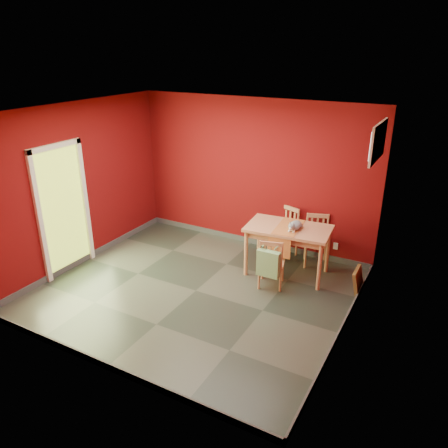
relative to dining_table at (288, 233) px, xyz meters
The scene contains 13 objects.
ground 1.73m from the dining_table, 130.15° to the right, with size 4.50×4.50×0.00m, color #2D342D.
room_shell 1.71m from the dining_table, 130.15° to the right, with size 4.50×4.50×4.50m.
doorway 3.64m from the dining_table, 153.72° to the right, with size 0.06×1.01×2.13m.
window 2.04m from the dining_table, ahead, with size 0.05×0.90×0.50m.
outlet_plate 1.07m from the dining_table, 53.27° to the left, with size 0.08×0.01×0.12m, color silver.
dining_table is the anchor object (origin of this frame).
table_runner 0.13m from the dining_table, 90.00° to the right, with size 0.43×0.78×0.38m.
chair_far_left 0.75m from the dining_table, 115.07° to the left, with size 0.53×0.53×0.89m.
chair_far_right 0.72m from the dining_table, 62.76° to the left, with size 0.51×0.51×0.86m.
chair_near 0.60m from the dining_table, 96.82° to the right, with size 0.47×0.47×0.82m.
tote_bag 0.75m from the dining_table, 92.23° to the right, with size 0.35×0.20×0.48m.
cat 0.23m from the dining_table, 20.23° to the right, with size 0.20×0.37×0.19m, color slate, non-canonical shape.
picture_frame 1.29m from the dining_table, ahead, with size 0.14×0.40×0.40m.
Camera 1 is at (3.18, -4.89, 3.52)m, focal length 35.00 mm.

